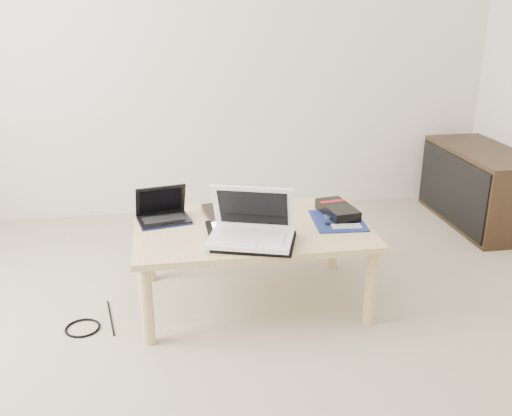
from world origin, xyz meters
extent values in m
plane|color=#B4A692|center=(0.00, 0.00, 0.00)|extent=(4.00, 4.00, 0.00)
cube|color=silver|center=(0.00, 2.05, 1.30)|extent=(4.00, 0.10, 2.60)
cube|color=#E4C789|center=(0.14, 0.66, 0.39)|extent=(1.10, 0.70, 0.03)
cylinder|color=#E4C789|center=(-0.36, 0.36, 0.18)|extent=(0.06, 0.06, 0.37)
cylinder|color=#E4C789|center=(0.64, 0.36, 0.18)|extent=(0.06, 0.06, 0.37)
cylinder|color=#E4C789|center=(-0.36, 0.96, 0.18)|extent=(0.06, 0.06, 0.37)
cylinder|color=#E4C789|center=(0.64, 0.96, 0.18)|extent=(0.06, 0.06, 0.37)
cube|color=#332314|center=(1.78, 1.45, 0.25)|extent=(0.40, 0.90, 0.50)
cube|color=black|center=(1.58, 1.45, 0.25)|extent=(0.02, 0.86, 0.44)
cube|color=black|center=(0.07, 0.83, 0.41)|extent=(0.31, 0.27, 0.03)
cube|color=black|center=(-0.27, 0.78, 0.41)|extent=(0.27, 0.21, 0.01)
cube|color=black|center=(-0.27, 0.78, 0.42)|extent=(0.21, 0.13, 0.00)
cube|color=black|center=(-0.26, 0.72, 0.42)|extent=(0.06, 0.03, 0.00)
cube|color=black|center=(-0.28, 0.83, 0.49)|extent=(0.25, 0.11, 0.16)
cube|color=black|center=(-0.28, 0.83, 0.49)|extent=(0.21, 0.09, 0.12)
cube|color=#0C1648|center=(-0.26, 0.70, 0.40)|extent=(0.24, 0.06, 0.01)
cube|color=black|center=(0.06, 0.62, 0.41)|extent=(0.27, 0.21, 0.01)
cube|color=silver|center=(0.06, 0.62, 0.41)|extent=(0.22, 0.17, 0.00)
cube|color=silver|center=(0.25, 0.72, 0.41)|extent=(0.08, 0.23, 0.02)
cube|color=#9D9DA2|center=(0.25, 0.72, 0.42)|extent=(0.07, 0.19, 0.00)
cube|color=black|center=(0.12, 0.45, 0.41)|extent=(0.41, 0.35, 0.02)
cube|color=white|center=(0.10, 0.44, 0.43)|extent=(0.42, 0.35, 0.02)
cube|color=white|center=(0.10, 0.44, 0.44)|extent=(0.32, 0.22, 0.00)
cube|color=white|center=(0.07, 0.35, 0.44)|extent=(0.09, 0.06, 0.00)
cube|color=white|center=(0.12, 0.51, 0.55)|extent=(0.38, 0.22, 0.23)
cube|color=black|center=(0.12, 0.51, 0.55)|extent=(0.32, 0.18, 0.18)
cube|color=#0C1652|center=(0.56, 0.65, 0.40)|extent=(0.26, 0.31, 0.01)
cube|color=silver|center=(0.53, 0.69, 0.41)|extent=(0.05, 0.05, 0.01)
cube|color=gold|center=(0.63, 0.73, 0.41)|extent=(0.10, 0.02, 0.01)
cube|color=gold|center=(0.63, 0.72, 0.41)|extent=(0.10, 0.02, 0.01)
cube|color=silver|center=(0.57, 0.58, 0.41)|extent=(0.14, 0.02, 0.01)
cube|color=silver|center=(0.57, 0.56, 0.41)|extent=(0.14, 0.02, 0.01)
cube|color=silver|center=(0.57, 0.54, 0.41)|extent=(0.14, 0.02, 0.01)
cube|color=black|center=(0.50, 0.60, 0.41)|extent=(0.03, 0.03, 0.01)
cube|color=black|center=(0.58, 0.72, 0.43)|extent=(0.17, 0.28, 0.06)
cube|color=maroon|center=(0.57, 0.78, 0.46)|extent=(0.13, 0.05, 0.00)
torus|color=black|center=(-0.01, 0.67, 0.41)|extent=(0.11, 0.11, 0.01)
torus|color=black|center=(-0.67, 0.52, 0.01)|extent=(0.19, 0.19, 0.01)
cylinder|color=black|center=(-0.55, 0.59, 0.00)|extent=(0.06, 0.32, 0.01)
camera|label=1|loc=(-0.25, -1.82, 1.42)|focal=40.00mm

